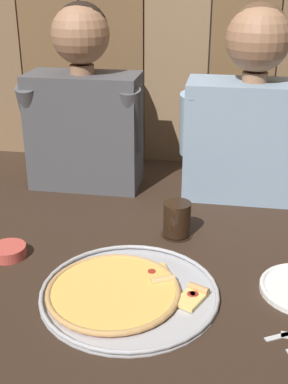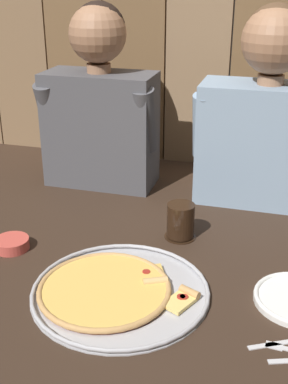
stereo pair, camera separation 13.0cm
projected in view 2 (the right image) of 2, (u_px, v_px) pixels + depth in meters
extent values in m
plane|color=#332319|center=(133.00, 271.00, 1.29)|extent=(3.20, 3.20, 0.00)
cylinder|color=#B2B2B7|center=(121.00, 293.00, 1.20)|extent=(0.43, 0.43, 0.01)
torus|color=#B2B2B7|center=(121.00, 290.00, 1.19)|extent=(0.43, 0.43, 0.01)
cylinder|color=#B23823|center=(105.00, 290.00, 1.20)|extent=(0.31, 0.31, 0.00)
cylinder|color=#EABC56|center=(104.00, 289.00, 1.20)|extent=(0.30, 0.30, 0.01)
torus|color=tan|center=(104.00, 289.00, 1.20)|extent=(0.32, 0.32, 0.01)
cube|color=#F4D170|center=(180.00, 302.00, 1.15)|extent=(0.08, 0.09, 0.01)
cylinder|color=tan|center=(190.00, 292.00, 1.18)|extent=(0.05, 0.04, 0.02)
cylinder|color=#A3281E|center=(184.00, 297.00, 1.16)|extent=(0.02, 0.02, 0.00)
cylinder|color=#A3281E|center=(181.00, 297.00, 1.16)|extent=(0.02, 0.02, 0.00)
cube|color=#EABC56|center=(152.00, 274.00, 1.26)|extent=(0.09, 0.10, 0.01)
cylinder|color=tan|center=(155.00, 281.00, 1.22)|extent=(0.06, 0.04, 0.02)
cylinder|color=#A3281E|center=(146.00, 272.00, 1.26)|extent=(0.02, 0.02, 0.00)
cylinder|color=black|center=(180.00, 236.00, 1.45)|extent=(0.09, 0.09, 0.01)
cylinder|color=black|center=(181.00, 220.00, 1.43)|extent=(0.08, 0.08, 0.10)
cylinder|color=#CC4C42|center=(12.00, 244.00, 1.39)|extent=(0.10, 0.10, 0.03)
cylinder|color=#B23823|center=(12.00, 241.00, 1.38)|extent=(0.08, 0.08, 0.02)
cube|color=silver|center=(274.00, 345.00, 1.03)|extent=(0.04, 0.02, 0.01)
cube|color=silver|center=(270.00, 344.00, 1.03)|extent=(0.09, 0.06, 0.01)
cube|color=#4C4C51|center=(101.00, 130.00, 1.75)|extent=(0.38, 0.18, 0.40)
cylinder|color=#9E7051|center=(99.00, 68.00, 1.66)|extent=(0.08, 0.08, 0.03)
sphere|color=#9E7051|center=(98.00, 34.00, 1.62)|extent=(0.19, 0.19, 0.19)
sphere|color=black|center=(99.00, 29.00, 1.62)|extent=(0.17, 0.17, 0.17)
cylinder|color=#4C4C51|center=(50.00, 112.00, 1.73)|extent=(0.08, 0.14, 0.23)
cylinder|color=#4C4C51|center=(145.00, 120.00, 1.65)|extent=(0.08, 0.13, 0.23)
cube|color=#849EB7|center=(264.00, 145.00, 1.61)|extent=(0.42, 0.20, 0.39)
cylinder|color=#9E7051|center=(271.00, 79.00, 1.53)|extent=(0.08, 0.08, 0.03)
sphere|color=#9E7051|center=(275.00, 41.00, 1.48)|extent=(0.20, 0.20, 0.20)
sphere|color=brown|center=(275.00, 35.00, 1.49)|extent=(0.18, 0.18, 0.18)
cylinder|color=#849EB7|center=(204.00, 126.00, 1.60)|extent=(0.08, 0.12, 0.23)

